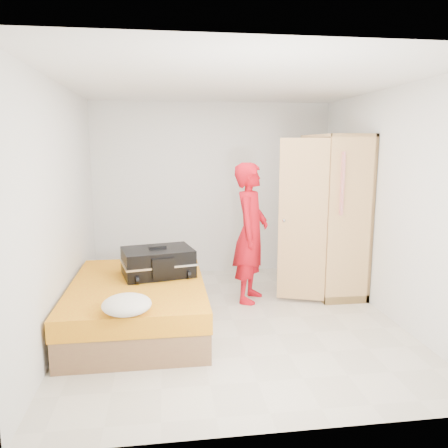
{
  "coord_description": "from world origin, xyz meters",
  "views": [
    {
      "loc": [
        -0.73,
        -4.64,
        1.96
      ],
      "look_at": [
        -0.01,
        0.63,
        1.0
      ],
      "focal_mm": 35.0,
      "sensor_mm": 36.0,
      "label": 1
    }
  ],
  "objects": [
    {
      "name": "person",
      "position": [
        0.33,
        0.64,
        0.88
      ],
      "size": [
        0.65,
        0.76,
        1.75
      ],
      "primitive_type": "imported",
      "rotation": [
        0.0,
        0.0,
        1.14
      ],
      "color": "red",
      "rests_on": "ground"
    },
    {
      "name": "wardrobe",
      "position": [
        1.45,
        0.87,
        1.0
      ],
      "size": [
        1.14,
        1.2,
        2.1
      ],
      "color": "#E5B36F",
      "rests_on": "ground"
    },
    {
      "name": "pillow",
      "position": [
        -0.89,
        0.84,
        0.55
      ],
      "size": [
        0.53,
        0.3,
        0.09
      ],
      "primitive_type": "cube",
      "rotation": [
        0.0,
        0.0,
        0.08
      ],
      "color": "silver",
      "rests_on": "bed"
    },
    {
      "name": "bed",
      "position": [
        -1.05,
        -0.01,
        0.25
      ],
      "size": [
        1.42,
        2.02,
        0.5
      ],
      "color": "brown",
      "rests_on": "ground"
    },
    {
      "name": "round_cushion",
      "position": [
        -1.09,
        -0.91,
        0.58
      ],
      "size": [
        0.44,
        0.44,
        0.17
      ],
      "primitive_type": "ellipsoid",
      "color": "silver",
      "rests_on": "bed"
    },
    {
      "name": "suitcase",
      "position": [
        -0.83,
        0.23,
        0.65
      ],
      "size": [
        0.89,
        0.73,
        0.34
      ],
      "rotation": [
        0.0,
        0.0,
        0.22
      ],
      "color": "black",
      "rests_on": "bed"
    },
    {
      "name": "room",
      "position": [
        0.0,
        0.0,
        1.3
      ],
      "size": [
        4.0,
        4.02,
        2.6
      ],
      "color": "beige",
      "rests_on": "ground"
    }
  ]
}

